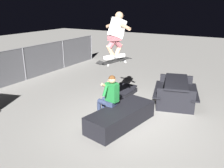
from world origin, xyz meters
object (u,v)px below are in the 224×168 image
(person_sitting_on_ledge, at_px, (109,95))
(skater_airborne, at_px, (116,33))
(ledge_box_main, at_px, (121,117))
(kicker_ramp, at_px, (122,92))
(picnic_table_back, at_px, (176,88))
(skateboard, at_px, (114,61))

(person_sitting_on_ledge, distance_m, skater_airborne, 1.67)
(ledge_box_main, relative_size, kicker_ramp, 1.89)
(ledge_box_main, distance_m, person_sitting_on_ledge, 0.66)
(kicker_ramp, bearing_deg, picnic_table_back, -84.47)
(skater_airborne, relative_size, picnic_table_back, 0.56)
(picnic_table_back, bearing_deg, kicker_ramp, 95.53)
(ledge_box_main, relative_size, skater_airborne, 1.84)
(ledge_box_main, bearing_deg, skateboard, 70.12)
(person_sitting_on_ledge, height_order, skater_airborne, skater_airborne)
(kicker_ramp, bearing_deg, skater_airborne, -155.98)
(skater_airborne, xyz_separation_m, kicker_ramp, (1.89, 0.84, -2.32))
(ledge_box_main, height_order, picnic_table_back, picnic_table_back)
(picnic_table_back, bearing_deg, skateboard, 153.57)
(ledge_box_main, height_order, skateboard, skateboard)
(skater_airborne, distance_m, kicker_ramp, 3.11)
(skater_airborne, bearing_deg, person_sitting_on_ledge, 103.33)
(skateboard, height_order, kicker_ramp, skateboard)
(person_sitting_on_ledge, relative_size, skateboard, 1.27)
(person_sitting_on_ledge, xyz_separation_m, kicker_ramp, (1.93, 0.65, -0.67))
(skateboard, relative_size, picnic_table_back, 0.51)
(skateboard, xyz_separation_m, picnic_table_back, (2.12, -1.05, -1.19))
(person_sitting_on_ledge, height_order, skateboard, skateboard)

